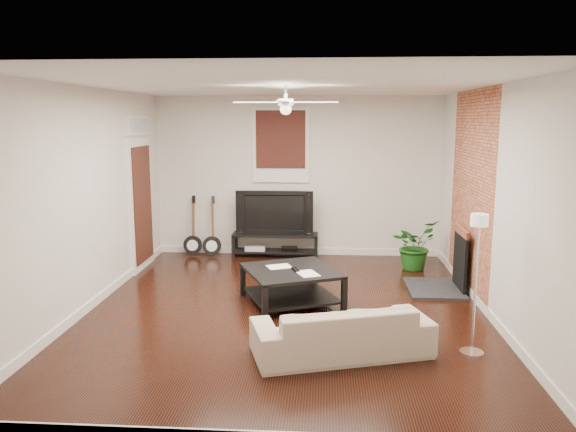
# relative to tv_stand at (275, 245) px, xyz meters

# --- Properties ---
(room) EXTENTS (5.01, 6.01, 2.81)m
(room) POSITION_rel_tv_stand_xyz_m (0.39, -2.78, 1.19)
(room) COLOR black
(room) RESTS_ON ground
(brick_accent) EXTENTS (0.02, 2.20, 2.80)m
(brick_accent) POSITION_rel_tv_stand_xyz_m (2.87, -1.78, 1.19)
(brick_accent) COLOR #984E31
(brick_accent) RESTS_ON floor
(fireplace) EXTENTS (0.80, 1.10, 0.92)m
(fireplace) POSITION_rel_tv_stand_xyz_m (2.59, -1.78, 0.25)
(fireplace) COLOR black
(fireplace) RESTS_ON floor
(window_back) EXTENTS (1.00, 0.06, 1.30)m
(window_back) POSITION_rel_tv_stand_xyz_m (0.09, 0.19, 1.74)
(window_back) COLOR black
(window_back) RESTS_ON wall_back
(door_left) EXTENTS (0.08, 1.00, 2.50)m
(door_left) POSITION_rel_tv_stand_xyz_m (-2.07, -0.88, 1.04)
(door_left) COLOR white
(door_left) RESTS_ON wall_left
(tv_stand) EXTENTS (1.49, 0.40, 0.42)m
(tv_stand) POSITION_rel_tv_stand_xyz_m (0.00, 0.00, 0.00)
(tv_stand) COLOR black
(tv_stand) RESTS_ON floor
(tv) EXTENTS (1.34, 0.18, 0.77)m
(tv) POSITION_rel_tv_stand_xyz_m (0.00, 0.02, 0.59)
(tv) COLOR black
(tv) RESTS_ON tv_stand
(coffee_table) EXTENTS (1.46, 1.46, 0.47)m
(coffee_table) POSITION_rel_tv_stand_xyz_m (0.44, -2.51, 0.02)
(coffee_table) COLOR black
(coffee_table) RESTS_ON floor
(sofa) EXTENTS (1.94, 1.20, 0.53)m
(sofa) POSITION_rel_tv_stand_xyz_m (1.05, -4.08, 0.06)
(sofa) COLOR tan
(sofa) RESTS_ON floor
(floor_lamp) EXTENTS (0.30, 0.30, 1.48)m
(floor_lamp) POSITION_rel_tv_stand_xyz_m (2.40, -3.98, 0.53)
(floor_lamp) COLOR white
(floor_lamp) RESTS_ON floor
(potted_plant) EXTENTS (0.95, 0.96, 0.80)m
(potted_plant) POSITION_rel_tv_stand_xyz_m (2.31, -0.67, 0.19)
(potted_plant) COLOR #195618
(potted_plant) RESTS_ON floor
(guitar_left) EXTENTS (0.35, 0.27, 1.07)m
(guitar_left) POSITION_rel_tv_stand_xyz_m (-1.47, -0.03, 0.33)
(guitar_left) COLOR black
(guitar_left) RESTS_ON floor
(guitar_right) EXTENTS (0.37, 0.30, 1.07)m
(guitar_right) POSITION_rel_tv_stand_xyz_m (-1.12, -0.06, 0.33)
(guitar_right) COLOR black
(guitar_right) RESTS_ON floor
(ceiling_fan) EXTENTS (1.24, 1.24, 0.32)m
(ceiling_fan) POSITION_rel_tv_stand_xyz_m (0.39, -2.78, 2.39)
(ceiling_fan) COLOR white
(ceiling_fan) RESTS_ON ceiling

